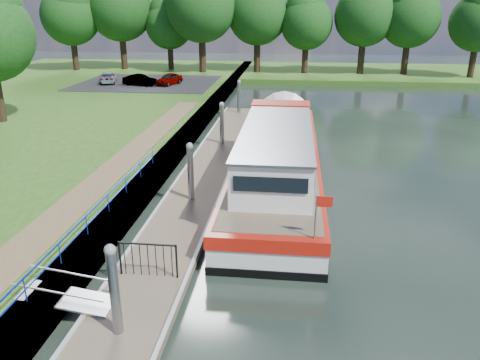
# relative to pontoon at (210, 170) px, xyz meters

# --- Properties ---
(ground) EXTENTS (160.00, 160.00, 0.00)m
(ground) POSITION_rel_pontoon_xyz_m (0.00, -13.00, -0.18)
(ground) COLOR black
(ground) RESTS_ON ground
(bank_edge) EXTENTS (1.10, 90.00, 0.78)m
(bank_edge) POSITION_rel_pontoon_xyz_m (-2.55, 2.00, 0.20)
(bank_edge) COLOR #473D2D
(bank_edge) RESTS_ON ground
(far_bank) EXTENTS (60.00, 18.00, 0.60)m
(far_bank) POSITION_rel_pontoon_xyz_m (12.00, 39.00, 0.12)
(far_bank) COLOR #294F16
(far_bank) RESTS_ON ground
(footpath) EXTENTS (1.60, 40.00, 0.05)m
(footpath) POSITION_rel_pontoon_xyz_m (-4.40, -5.00, 0.62)
(footpath) COLOR brown
(footpath) RESTS_ON riverbank
(carpark) EXTENTS (14.00, 12.00, 0.06)m
(carpark) POSITION_rel_pontoon_xyz_m (-11.00, 25.00, 0.62)
(carpark) COLOR black
(carpark) RESTS_ON riverbank
(blue_fence) EXTENTS (0.04, 18.04, 0.72)m
(blue_fence) POSITION_rel_pontoon_xyz_m (-2.75, -10.00, 1.13)
(blue_fence) COLOR #0C2DBF
(blue_fence) RESTS_ON riverbank
(pontoon) EXTENTS (2.50, 30.00, 0.56)m
(pontoon) POSITION_rel_pontoon_xyz_m (0.00, 0.00, 0.00)
(pontoon) COLOR brown
(pontoon) RESTS_ON ground
(mooring_piles) EXTENTS (0.30, 27.30, 3.55)m
(mooring_piles) POSITION_rel_pontoon_xyz_m (0.00, 0.00, 1.10)
(mooring_piles) COLOR gray
(mooring_piles) RESTS_ON ground
(gangway) EXTENTS (2.58, 1.00, 0.92)m
(gangway) POSITION_rel_pontoon_xyz_m (-1.85, -12.50, 0.44)
(gangway) COLOR #A5A8AD
(gangway) RESTS_ON ground
(gate_panel) EXTENTS (1.85, 0.05, 1.15)m
(gate_panel) POSITION_rel_pontoon_xyz_m (-0.00, -10.80, 0.97)
(gate_panel) COLOR black
(gate_panel) RESTS_ON ground
(barge) EXTENTS (4.36, 21.15, 4.78)m
(barge) POSITION_rel_pontoon_xyz_m (3.60, 0.47, 0.90)
(barge) COLOR black
(barge) RESTS_ON ground
(horizon_trees) EXTENTS (54.38, 10.03, 12.87)m
(horizon_trees) POSITION_rel_pontoon_xyz_m (-1.61, 35.68, 7.76)
(horizon_trees) COLOR #332316
(horizon_trees) RESTS_ON ground
(car_a) EXTENTS (2.43, 3.69, 1.17)m
(car_a) POSITION_rel_pontoon_xyz_m (-8.34, 23.77, 1.24)
(car_a) COLOR #999999
(car_a) RESTS_ON carpark
(car_b) EXTENTS (3.54, 1.78, 1.12)m
(car_b) POSITION_rel_pontoon_xyz_m (-11.12, 22.90, 1.21)
(car_b) COLOR #999999
(car_b) RESTS_ON carpark
(car_c) EXTENTS (2.54, 4.07, 1.10)m
(car_c) POSITION_rel_pontoon_xyz_m (-14.90, 24.20, 1.20)
(car_c) COLOR #999999
(car_c) RESTS_ON carpark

